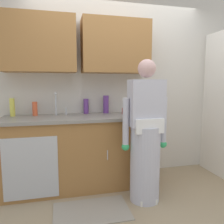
# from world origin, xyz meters

# --- Properties ---
(ground_plane) EXTENTS (9.00, 9.00, 0.00)m
(ground_plane) POSITION_xyz_m (0.00, 0.00, 0.00)
(ground_plane) COLOR #998466
(kitchen_wall_with_uppers) EXTENTS (4.80, 0.44, 2.70)m
(kitchen_wall_with_uppers) POSITION_xyz_m (-0.14, 0.99, 1.48)
(kitchen_wall_with_uppers) COLOR beige
(kitchen_wall_with_uppers) RESTS_ON ground
(counter_cabinet) EXTENTS (1.90, 0.62, 0.90)m
(counter_cabinet) POSITION_xyz_m (-0.55, 0.70, 0.45)
(counter_cabinet) COLOR #9E6B38
(counter_cabinet) RESTS_ON ground
(countertop) EXTENTS (1.96, 0.66, 0.04)m
(countertop) POSITION_xyz_m (-0.55, 0.70, 0.92)
(countertop) COLOR gray
(countertop) RESTS_ON counter_cabinet
(sink) EXTENTS (0.50, 0.36, 0.35)m
(sink) POSITION_xyz_m (-0.82, 0.71, 0.93)
(sink) COLOR #B7BABF
(sink) RESTS_ON counter_cabinet
(person_at_sink) EXTENTS (0.55, 0.34, 1.62)m
(person_at_sink) POSITION_xyz_m (0.13, 0.16, 0.69)
(person_at_sink) COLOR white
(person_at_sink) RESTS_ON ground
(floor_mat) EXTENTS (0.80, 0.50, 0.01)m
(floor_mat) POSITION_xyz_m (-0.51, 0.05, 0.01)
(floor_mat) COLOR gray
(floor_mat) RESTS_ON ground
(bottle_dish_liquid) EXTENTS (0.07, 0.07, 0.21)m
(bottle_dish_liquid) POSITION_xyz_m (-0.45, 0.93, 1.04)
(bottle_dish_liquid) COLOR #66388C
(bottle_dish_liquid) RESTS_ON countertop
(bottle_water_tall) EXTENTS (0.06, 0.06, 0.18)m
(bottle_water_tall) POSITION_xyz_m (-1.13, 0.88, 1.03)
(bottle_water_tall) COLOR #E05933
(bottle_water_tall) RESTS_ON countertop
(bottle_cleaner_spray) EXTENTS (0.06, 0.06, 0.23)m
(bottle_cleaner_spray) POSITION_xyz_m (-1.40, 0.89, 1.06)
(bottle_cleaner_spray) COLOR #D8D14C
(bottle_cleaner_spray) RESTS_ON countertop
(bottle_soap) EXTENTS (0.08, 0.08, 0.25)m
(bottle_soap) POSITION_xyz_m (-0.17, 0.91, 1.06)
(bottle_soap) COLOR #66388C
(bottle_soap) RESTS_ON countertop
(cup_by_sink) EXTENTS (0.08, 0.08, 0.08)m
(cup_by_sink) POSITION_xyz_m (0.06, 0.76, 0.98)
(cup_by_sink) COLOR #B24C47
(cup_by_sink) RESTS_ON countertop
(knife_on_counter) EXTENTS (0.15, 0.21, 0.01)m
(knife_on_counter) POSITION_xyz_m (0.25, 0.49, 0.94)
(knife_on_counter) COLOR silver
(knife_on_counter) RESTS_ON countertop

